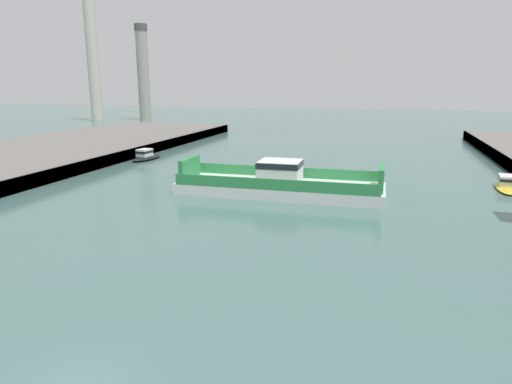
{
  "coord_description": "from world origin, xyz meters",
  "views": [
    {
      "loc": [
        10.27,
        -11.93,
        10.91
      ],
      "look_at": [
        0.0,
        24.14,
        2.0
      ],
      "focal_mm": 31.87,
      "sensor_mm": 36.0,
      "label": 1
    }
  ],
  "objects_px": {
    "moored_boat_near_left": "(506,184)",
    "moored_boat_mid_left": "(146,156)",
    "smokestack_distant_a": "(143,70)",
    "chain_ferry": "(280,184)",
    "smokestack_distant_b": "(92,54)"
  },
  "relations": [
    {
      "from": "moored_boat_mid_left",
      "to": "smokestack_distant_a",
      "type": "bearing_deg",
      "value": 119.23
    },
    {
      "from": "smokestack_distant_a",
      "to": "smokestack_distant_b",
      "type": "height_order",
      "value": "smokestack_distant_b"
    },
    {
      "from": "chain_ferry",
      "to": "moored_boat_near_left",
      "type": "bearing_deg",
      "value": 21.51
    },
    {
      "from": "moored_boat_mid_left",
      "to": "smokestack_distant_b",
      "type": "xyz_separation_m",
      "value": [
        -51.28,
        62.28,
        19.09
      ]
    },
    {
      "from": "chain_ferry",
      "to": "moored_boat_near_left",
      "type": "distance_m",
      "value": 24.58
    },
    {
      "from": "chain_ferry",
      "to": "moored_boat_mid_left",
      "type": "xyz_separation_m",
      "value": [
        -23.85,
        15.36,
        -0.44
      ]
    },
    {
      "from": "moored_boat_near_left",
      "to": "smokestack_distant_a",
      "type": "distance_m",
      "value": 114.7
    },
    {
      "from": "moored_boat_near_left",
      "to": "moored_boat_mid_left",
      "type": "distance_m",
      "value": 47.14
    },
    {
      "from": "chain_ferry",
      "to": "smokestack_distant_b",
      "type": "relative_size",
      "value": 0.56
    },
    {
      "from": "smokestack_distant_b",
      "to": "chain_ferry",
      "type": "bearing_deg",
      "value": -45.94
    },
    {
      "from": "smokestack_distant_a",
      "to": "chain_ferry",
      "type": "bearing_deg",
      "value": -53.48
    },
    {
      "from": "chain_ferry",
      "to": "moored_boat_mid_left",
      "type": "distance_m",
      "value": 28.37
    },
    {
      "from": "smokestack_distant_a",
      "to": "smokestack_distant_b",
      "type": "bearing_deg",
      "value": -152.41
    },
    {
      "from": "moored_boat_near_left",
      "to": "smokestack_distant_b",
      "type": "relative_size",
      "value": 0.2
    },
    {
      "from": "smokestack_distant_a",
      "to": "moored_boat_near_left",
      "type": "bearing_deg",
      "value": -41.43
    }
  ]
}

